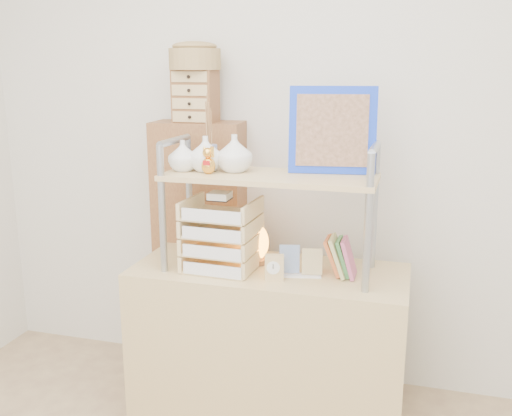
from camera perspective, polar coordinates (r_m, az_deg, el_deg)
The scene contains 10 objects.
room_shell at distance 1.60m, azimuth -6.09°, elevation 16.91°, with size 3.42×3.41×2.61m.
desk at distance 2.67m, azimuth 1.27°, elevation -13.72°, with size 1.20×0.50×0.75m, color tan.
cabinet at distance 3.01m, azimuth -5.53°, elevation -4.32°, with size 0.45×0.24×1.35m, color brown.
hutch at distance 2.43m, azimuth -0.03°, elevation 4.00°, with size 0.90×0.34×0.79m.
letter_tray at distance 2.48m, azimuth -3.55°, elevation -3.10°, with size 0.30×0.28×0.35m.
salt_lamp at distance 2.56m, azimuth 0.03°, elevation -3.56°, with size 0.12×0.11×0.18m.
desk_clock at distance 2.37m, azimuth 1.84°, elevation -5.97°, with size 0.08×0.05×0.11m.
postcard_stand at distance 2.43m, azimuth 4.41°, elevation -5.94°, with size 0.19×0.09×0.13m.
drawer_chest at distance 2.85m, azimuth -6.07°, elevation 11.05°, with size 0.20×0.16×0.25m.
woven_basket at distance 2.85m, azimuth -6.14°, elevation 14.57°, with size 0.25×0.25×0.10m, color olive.
Camera 1 is at (0.59, -1.09, 1.60)m, focal length 40.00 mm.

